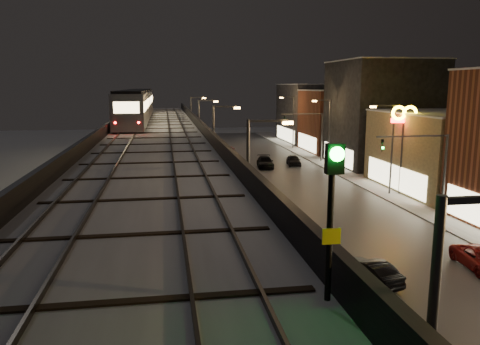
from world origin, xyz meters
TOP-DOWN VIEW (x-y plane):
  - road_surface at (7.50, 35.00)m, footprint 17.00×120.00m
  - sidewalk_right at (17.50, 35.00)m, footprint 4.00×120.00m
  - under_viaduct_pavement at (-6.00, 35.00)m, footprint 11.00×120.00m
  - elevated_viaduct at (-6.00, 31.84)m, footprint 9.00×100.00m
  - viaduct_trackbed at (-6.01, 31.97)m, footprint 8.40×100.00m
  - viaduct_parapet_streetside at (-1.65, 32.00)m, footprint 0.30×100.00m
  - viaduct_parapet_far at (-10.35, 32.00)m, footprint 0.30×100.00m
  - building_c at (23.99, 32.00)m, footprint 12.20×15.20m
  - building_d at (23.99, 48.00)m, footprint 12.20×13.20m
  - building_e at (23.99, 62.00)m, footprint 12.20×12.20m
  - building_f at (23.99, 76.00)m, footprint 12.20×16.20m
  - streetlight_left_1 at (-0.43, 13.00)m, footprint 2.57×0.28m
  - streetlight_left_2 at (-0.43, 31.00)m, footprint 2.57×0.28m
  - streetlight_right_2 at (16.73, 31.00)m, footprint 2.56×0.28m
  - streetlight_left_3 at (-0.43, 49.00)m, footprint 2.57×0.28m
  - streetlight_right_3 at (16.73, 49.00)m, footprint 2.56×0.28m
  - streetlight_left_4 at (-0.43, 67.00)m, footprint 2.57×0.28m
  - streetlight_right_4 at (16.73, 67.00)m, footprint 2.56×0.28m
  - traffic_light_rig_a at (15.84, 22.00)m, footprint 6.10×0.34m
  - traffic_light_rig_b at (15.84, 52.00)m, footprint 6.10×0.34m
  - subway_train at (-8.50, 50.29)m, footprint 3.08×37.43m
  - rail_signal at (-2.10, -3.72)m, footprint 0.36×0.44m
  - car_near_white at (5.75, 11.02)m, footprint 2.54×4.30m
  - car_mid_silver at (0.82, 39.65)m, footprint 3.03×5.04m
  - car_mid_dark at (4.76, 60.70)m, footprint 2.43×4.86m
  - car_far_white at (2.53, 63.63)m, footprint 2.08×4.37m
  - car_onc_white at (7.94, 48.23)m, footprint 2.66×5.24m
  - car_onc_red at (12.15, 49.22)m, footprint 2.22×4.36m
  - sign_mcdonalds at (18.00, 30.85)m, footprint 2.65×0.50m

SIDE VIEW (x-z plane):
  - road_surface at x=7.50m, z-range 0.00..0.06m
  - under_viaduct_pavement at x=-6.00m, z-range 0.00..0.06m
  - sidewalk_right at x=17.50m, z-range 0.00..0.14m
  - car_mid_silver at x=0.82m, z-range 0.00..1.31m
  - car_near_white at x=5.75m, z-range 0.00..1.34m
  - car_mid_dark at x=4.76m, z-range 0.00..1.35m
  - car_onc_red at x=12.15m, z-range 0.00..1.42m
  - car_far_white at x=2.53m, z-range 0.00..1.44m
  - car_onc_white at x=7.94m, z-range 0.00..1.46m
  - building_c at x=23.99m, z-range 0.00..8.16m
  - traffic_light_rig_a at x=15.84m, z-range 1.00..8.00m
  - traffic_light_rig_b at x=15.84m, z-range 1.00..8.00m
  - building_e at x=23.99m, z-range 0.00..10.16m
  - streetlight_left_1 at x=-0.43m, z-range 0.74..9.74m
  - streetlight_left_2 at x=-0.43m, z-range 0.74..9.74m
  - streetlight_right_2 at x=16.73m, z-range 0.74..9.74m
  - streetlight_left_3 at x=-0.43m, z-range 0.74..9.74m
  - streetlight_right_3 at x=16.73m, z-range 0.74..9.74m
  - streetlight_left_4 at x=-0.43m, z-range 0.74..9.74m
  - streetlight_right_4 at x=16.73m, z-range 0.74..9.74m
  - building_f at x=23.99m, z-range 0.00..11.16m
  - elevated_viaduct at x=-6.00m, z-range 2.47..8.77m
  - viaduct_trackbed at x=-6.01m, z-range 6.23..6.55m
  - viaduct_parapet_streetside at x=-1.65m, z-range 6.30..7.40m
  - viaduct_parapet_far at x=-10.35m, z-range 6.30..7.40m
  - sign_mcdonalds at x=18.00m, z-range 2.63..11.52m
  - building_d at x=23.99m, z-range 0.00..14.16m
  - subway_train at x=-8.50m, z-range 6.61..10.30m
  - rail_signal at x=-2.10m, z-range 7.27..10.39m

